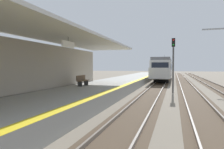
{
  "coord_description": "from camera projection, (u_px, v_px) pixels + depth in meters",
  "views": [
    {
      "loc": [
        3.81,
        -0.64,
        2.51
      ],
      "look_at": [
        0.77,
        9.15,
        2.1
      ],
      "focal_mm": 32.23,
      "sensor_mm": 36.0,
      "label": 1
    }
  ],
  "objects": [
    {
      "name": "track_pair_nearest_platform",
      "position": [
        154.0,
        91.0,
        20.37
      ],
      "size": [
        2.34,
        120.0,
        0.16
      ],
      "color": "#4C3D2D",
      "rests_on": "ground"
    },
    {
      "name": "station_platform",
      "position": [
        100.0,
        90.0,
        17.83
      ],
      "size": [
        5.0,
        80.0,
        0.91
      ],
      "color": "#999993",
      "rests_on": "ground"
    },
    {
      "name": "platform_bench",
      "position": [
        82.0,
        80.0,
        16.7
      ],
      "size": [
        0.45,
        1.6,
        0.88
      ],
      "color": "brown",
      "rests_on": "station_platform"
    },
    {
      "name": "approaching_train",
      "position": [
        163.0,
        68.0,
        36.3
      ],
      "size": [
        2.93,
        19.6,
        4.76
      ],
      "color": "silver",
      "rests_on": "ground"
    },
    {
      "name": "rail_signal_post",
      "position": [
        173.0,
        59.0,
        19.19
      ],
      "size": [
        0.32,
        0.34,
        5.2
      ],
      "color": "#4C4C4C",
      "rests_on": "ground"
    },
    {
      "name": "track_pair_middle",
      "position": [
        190.0,
        92.0,
        19.36
      ],
      "size": [
        2.34,
        120.0,
        0.16
      ],
      "color": "#4C3D2D",
      "rests_on": "ground"
    },
    {
      "name": "station_building_with_canopy",
      "position": [
        14.0,
        64.0,
        10.63
      ],
      "size": [
        4.85,
        24.0,
        4.43
      ],
      "color": "#4C4C4C",
      "rests_on": "ground"
    }
  ]
}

